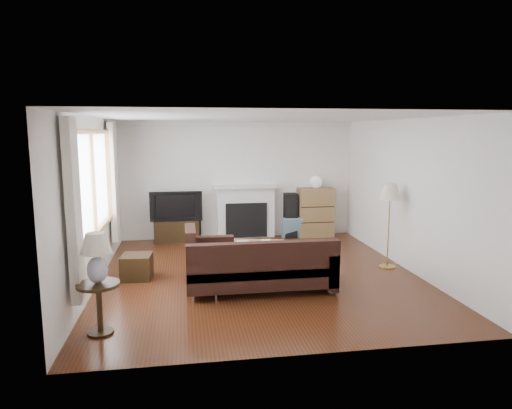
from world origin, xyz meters
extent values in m
cube|color=#46200F|center=(0.00, 0.00, 0.00)|extent=(5.10, 5.60, 0.04)
cube|color=white|center=(0.00, 0.00, 2.50)|extent=(5.10, 5.60, 0.04)
cube|color=white|center=(0.00, 2.75, 1.25)|extent=(5.00, 0.04, 2.50)
cube|color=white|center=(0.00, -2.75, 1.25)|extent=(5.00, 0.04, 2.50)
cube|color=white|center=(-2.50, 0.00, 1.25)|extent=(0.04, 5.50, 2.50)
cube|color=white|center=(2.50, 0.00, 1.25)|extent=(0.04, 5.50, 2.50)
cube|color=brown|center=(-2.45, -0.20, 1.55)|extent=(0.12, 2.74, 1.54)
cube|color=silver|center=(-2.40, -1.72, 1.40)|extent=(0.10, 0.35, 2.10)
cube|color=silver|center=(-2.40, 1.32, 1.40)|extent=(0.10, 0.35, 2.10)
cube|color=white|center=(0.15, 2.64, 0.57)|extent=(1.40, 0.26, 1.15)
cube|color=black|center=(-1.34, 2.50, 0.23)|extent=(0.92, 0.42, 0.46)
imported|color=black|center=(-1.34, 2.50, 0.77)|extent=(1.07, 0.14, 0.62)
cube|color=black|center=(-0.96, 2.55, 0.40)|extent=(0.28, 0.31, 0.80)
cube|color=black|center=(1.12, 2.55, 0.48)|extent=(0.29, 0.34, 0.96)
cube|color=olive|center=(1.68, 2.53, 0.54)|extent=(0.78, 0.37, 1.07)
sphere|color=white|center=(1.68, 2.53, 1.21)|extent=(0.27, 0.27, 0.27)
cube|color=black|center=(-0.10, -0.75, 0.37)|extent=(2.30, 1.68, 0.74)
cube|color=#8C6243|center=(0.04, 0.59, 0.19)|extent=(1.09, 0.76, 0.39)
cube|color=black|center=(-1.93, 0.09, 0.19)|extent=(0.49, 0.49, 0.38)
cube|color=#A27E38|center=(2.22, 0.03, 0.72)|extent=(0.49, 0.49, 1.44)
cube|color=black|center=(-2.15, -1.89, 0.30)|extent=(0.48, 0.48, 0.60)
cube|color=silver|center=(-2.15, -1.89, 0.88)|extent=(0.35, 0.35, 0.57)
camera|label=1|loc=(-1.17, -7.03, 2.28)|focal=32.00mm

